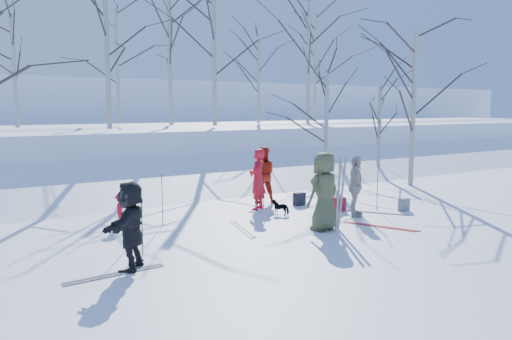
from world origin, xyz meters
TOP-DOWN VIEW (x-y plane):
  - ground at (0.00, 0.00)m, footprint 120.00×120.00m
  - snow_ramp at (0.00, 7.00)m, footprint 70.00×9.49m
  - snow_plateau at (0.00, 17.00)m, footprint 70.00×18.00m
  - far_hill at (0.00, 38.00)m, footprint 90.00×30.00m
  - skier_olive_center at (0.48, -0.89)m, footprint 1.03×0.74m
  - skier_red_north at (0.48, 2.15)m, footprint 0.80×0.74m
  - skier_redor_behind at (1.21, 3.00)m, footprint 1.10×1.03m
  - skier_red_seated at (-3.70, 2.09)m, footprint 0.47×0.65m
  - skier_cream_east at (2.27, -0.15)m, footprint 1.03×0.99m
  - skier_grey_west at (-4.57, -1.26)m, footprint 1.38×1.53m
  - dog at (0.60, 1.13)m, footprint 0.51×0.55m
  - upright_ski_left at (0.72, -1.15)m, footprint 0.08×0.16m
  - upright_ski_right at (0.86, -1.13)m, footprint 0.12×0.23m
  - ski_pair_a at (-4.94, -1.41)m, footprint 0.47×1.93m
  - ski_pair_b at (3.12, -0.18)m, footprint 1.97×2.09m
  - ski_pair_c at (-1.17, 0.30)m, footprint 1.15×2.00m
  - ski_pair_d at (1.94, -1.44)m, footprint 1.65×2.05m
  - ski_pole_a at (0.68, 2.14)m, footprint 0.02×0.02m
  - ski_pole_b at (3.07, 0.72)m, footprint 0.02×0.02m
  - ski_pole_c at (0.72, 2.67)m, footprint 0.02×0.02m
  - ski_pole_d at (-2.74, 1.72)m, footprint 0.02×0.02m
  - ski_pole_e at (-4.22, 0.09)m, footprint 0.02×0.02m
  - ski_pole_f at (-4.08, -0.50)m, footprint 0.02×0.02m
  - ski_pole_g at (3.43, 0.14)m, footprint 0.02×0.02m
  - ski_pole_h at (-3.89, 0.02)m, footprint 0.02×0.02m
  - backpack_red at (2.37, 0.61)m, footprint 0.32×0.22m
  - backpack_grey at (4.02, -0.38)m, footprint 0.30×0.20m
  - backpack_dark at (1.93, 1.98)m, footprint 0.34×0.24m
  - birch_plateau_a at (12.59, 14.35)m, footprint 5.25×5.25m
  - birch_plateau_c at (9.89, 11.62)m, footprint 5.93×5.93m
  - birch_plateau_d at (3.58, 10.71)m, footprint 5.26×5.26m
  - birch_plateau_e at (7.29, 12.65)m, footprint 3.84×3.84m
  - birch_plateau_f at (-1.67, 9.79)m, footprint 4.83×4.83m
  - birch_plateau_g at (-4.60, 13.30)m, footprint 3.93×3.93m
  - birch_plateau_h at (0.78, 16.38)m, footprint 4.81×4.81m
  - birch_plateau_i at (2.01, 12.23)m, footprint 4.99×4.99m
  - birch_edge_b at (8.14, 2.87)m, footprint 4.82×4.82m
  - birch_edge_c at (9.08, 5.49)m, footprint 3.39×3.39m
  - birch_edge_e at (6.01, 5.51)m, footprint 3.81×3.81m

SIDE VIEW (x-z plane):
  - ground at x=0.00m, z-range 0.00..0.00m
  - ski_pair_a at x=-4.94m, z-range 0.00..0.02m
  - ski_pair_b at x=3.12m, z-range 0.00..0.02m
  - ski_pair_c at x=-1.17m, z-range 0.00..0.02m
  - ski_pair_d at x=1.94m, z-range 0.00..0.02m
  - snow_ramp at x=0.00m, z-range -1.91..2.21m
  - backpack_grey at x=4.02m, z-range 0.00..0.38m
  - backpack_dark at x=1.93m, z-range 0.00..0.40m
  - backpack_red at x=2.37m, z-range 0.00..0.42m
  - dog at x=0.60m, z-range 0.00..0.44m
  - skier_red_seated at x=-3.70m, z-range 0.00..0.90m
  - ski_pole_a at x=0.68m, z-range 0.00..1.34m
  - ski_pole_b at x=3.07m, z-range 0.00..1.34m
  - ski_pole_c at x=0.72m, z-range 0.00..1.34m
  - ski_pole_d at x=-2.74m, z-range 0.00..1.34m
  - ski_pole_e at x=-4.22m, z-range 0.00..1.34m
  - ski_pole_f at x=-4.08m, z-range 0.00..1.34m
  - ski_pole_g at x=3.43m, z-range 0.00..1.34m
  - ski_pole_h at x=-3.89m, z-range 0.00..1.34m
  - skier_grey_west at x=-4.57m, z-range 0.00..1.69m
  - skier_cream_east at x=2.27m, z-range 0.00..1.72m
  - skier_redor_behind at x=1.21m, z-range 0.00..1.81m
  - skier_red_north at x=0.48m, z-range 0.00..1.84m
  - upright_ski_left at x=0.72m, z-range 0.00..1.90m
  - upright_ski_right at x=0.86m, z-range 0.00..1.90m
  - skier_olive_center at x=0.48m, z-range 0.00..1.96m
  - snow_plateau at x=0.00m, z-range -0.10..2.10m
  - birch_edge_c at x=9.08m, z-range 0.00..3.99m
  - far_hill at x=0.00m, z-range -1.00..5.00m
  - birch_edge_e at x=6.01m, z-range 0.00..4.58m
  - birch_edge_b at x=8.14m, z-range 0.00..6.02m
  - birch_plateau_e at x=7.29m, z-range 2.20..6.83m
  - birch_plateau_g at x=-4.60m, z-range 2.20..6.96m
  - birch_plateau_h at x=0.78m, z-range 2.20..8.21m
  - birch_plateau_f at x=-1.67m, z-range 2.20..8.24m
  - birch_plateau_i at x=2.01m, z-range 2.20..8.47m
  - birch_plateau_a at x=12.59m, z-range 2.20..8.84m
  - birch_plateau_d at x=3.58m, z-range 2.20..8.85m
  - birch_plateau_c at x=9.89m, z-range 2.20..9.81m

